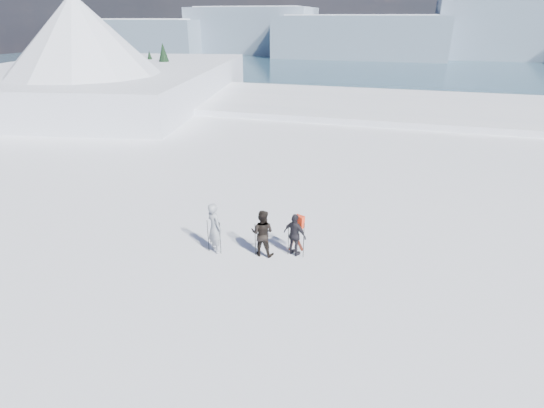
# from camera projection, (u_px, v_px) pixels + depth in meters

# --- Properties ---
(lake_basin) EXTENTS (820.00, 820.00, 71.62)m
(lake_basin) POSITION_uv_depth(u_px,v_px,m) (372.00, 174.00, 41.68)
(lake_basin) COLOR white
(lake_basin) RESTS_ON ground
(far_mountain_range) EXTENTS (770.00, 110.00, 53.00)m
(far_mountain_range) POSITION_uv_depth(u_px,v_px,m) (435.00, 33.00, 407.03)
(far_mountain_range) COLOR slate
(far_mountain_range) RESTS_ON ground
(near_ridge) EXTENTS (31.37, 35.68, 25.62)m
(near_ridge) POSITION_uv_depth(u_px,v_px,m) (127.00, 127.00, 46.67)
(near_ridge) COLOR white
(near_ridge) RESTS_ON ground
(skier_grey) EXTENTS (0.81, 0.75, 1.86)m
(skier_grey) POSITION_uv_depth(u_px,v_px,m) (215.00, 228.00, 14.79)
(skier_grey) COLOR #8E939B
(skier_grey) RESTS_ON ground
(skier_dark) EXTENTS (0.82, 0.64, 1.69)m
(skier_dark) POSITION_uv_depth(u_px,v_px,m) (262.00, 233.00, 14.61)
(skier_dark) COLOR black
(skier_dark) RESTS_ON ground
(skier_pack) EXTENTS (0.99, 0.70, 1.56)m
(skier_pack) POSITION_uv_depth(u_px,v_px,m) (295.00, 235.00, 14.63)
(skier_pack) COLOR black
(skier_pack) RESTS_ON ground
(backpack) EXTENTS (0.38, 0.30, 0.44)m
(backpack) POSITION_uv_depth(u_px,v_px,m) (300.00, 206.00, 14.40)
(backpack) COLOR #F53517
(backpack) RESTS_ON skier_pack
(ski_poles) EXTENTS (3.35, 0.63, 1.34)m
(ski_poles) POSITION_uv_depth(u_px,v_px,m) (258.00, 239.00, 14.68)
(ski_poles) COLOR black
(ski_poles) RESTS_ON ground
(skis_loose) EXTENTS (0.81, 1.70, 0.03)m
(skis_loose) POSITION_uv_depth(u_px,v_px,m) (296.00, 239.00, 15.95)
(skis_loose) COLOR black
(skis_loose) RESTS_ON ground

